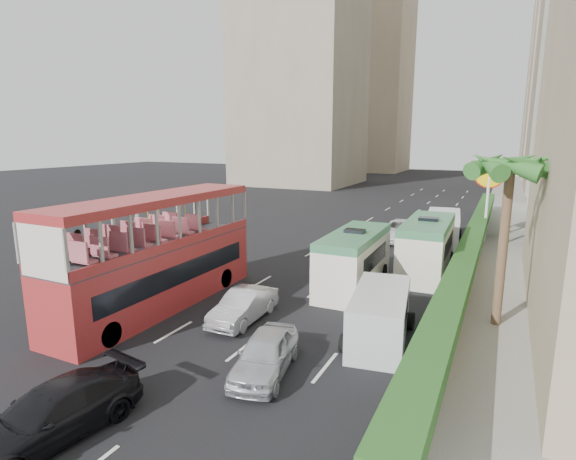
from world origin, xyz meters
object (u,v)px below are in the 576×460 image
Objects in this scene: double_decker_bus at (158,252)px; palm_tree at (503,246)px; car_black at (56,437)px; minibus_near at (354,260)px; car_silver_lane_a at (244,320)px; car_silver_lane_b at (265,373)px; panel_van_far at (443,228)px; minibus_far at (427,247)px; van_asset at (401,240)px; shell_station at (538,204)px; panel_van_near at (380,316)px.

double_decker_bus is 1.72× the size of palm_tree.
car_black is 0.71× the size of minibus_near.
car_silver_lane_a is 4.42m from car_silver_lane_b.
panel_van_far is 0.87× the size of palm_tree.
car_silver_lane_a is 0.61× the size of palm_tree.
double_decker_bus is 1.69× the size of minibus_near.
car_silver_lane_b reaches higher than car_silver_lane_a.
car_silver_lane_a is 10.79m from palm_tree.
double_decker_bus is at bearing -163.84° from palm_tree.
panel_van_far is at bearing 89.81° from minibus_far.
car_silver_lane_a is 0.85× the size of car_black.
minibus_far is at bearing 66.78° from car_silver_lane_b.
palm_tree is at bearing -67.47° from van_asset.
car_silver_lane_b is 0.70× the size of panel_van_far.
minibus_far is 0.86× the size of shell_station.
car_silver_lane_b is at bearing -132.67° from panel_van_near.
van_asset is at bearing 69.15° from double_decker_bus.
van_asset is at bearing 91.76° from car_black.
minibus_far reaches higher than panel_van_near.
car_silver_lane_b is 21.46m from van_asset.
minibus_far is 9.61m from panel_van_near.
palm_tree reaches higher than panel_van_near.
van_asset is 12.12m from minibus_near.
double_decker_bus reaches higher than car_silver_lane_b.
minibus_far is at bearing -71.80° from van_asset.
panel_van_near is (9.87, 0.86, -1.57)m from double_decker_bus.
panel_van_near is at bearing -141.35° from palm_tree.
car_silver_lane_a is 0.49× the size of shell_station.
minibus_near is at bearing -107.69° from panel_van_far.
palm_tree reaches higher than van_asset.
double_decker_bus is at bearing -139.62° from minibus_near.
minibus_near is 1.36× the size of panel_van_near.
van_asset is 10.55m from shell_station.
minibus_near is at bearing 78.92° from car_silver_lane_b.
car_black is at bearing -93.98° from car_silver_lane_a.
minibus_far is 1.07× the size of palm_tree.
minibus_near is at bearing 85.88° from car_black.
double_decker_bus is 14.51m from minibus_far.
minibus_far reaches higher than minibus_near.
panel_van_far reaches higher than van_asset.
panel_van_near reaches higher than car_black.
double_decker_bus is 2.04× the size of van_asset.
car_silver_lane_b is 0.60× the size of minibus_near.
minibus_far reaches higher than car_black.
double_decker_bus is 2.38× the size of car_black.
panel_van_far is (-0.04, 18.04, 0.15)m from panel_van_near.
double_decker_bus is 1.99× the size of panel_van_far.
double_decker_bus is 1.60× the size of minibus_far.
panel_van_near reaches higher than car_silver_lane_b.
palm_tree is (3.93, 3.14, 2.42)m from panel_van_near.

